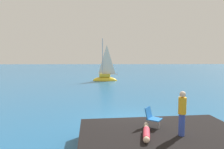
{
  "coord_description": "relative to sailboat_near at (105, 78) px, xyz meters",
  "views": [
    {
      "loc": [
        -1.41,
        -10.99,
        3.67
      ],
      "look_at": [
        -0.71,
        14.53,
        1.31
      ],
      "focal_mm": 32.08,
      "sensor_mm": 36.0,
      "label": 1
    }
  ],
  "objects": [
    {
      "name": "ground_plane",
      "position": [
        1.64,
        -18.61,
        -0.37
      ],
      "size": [
        160.0,
        160.0,
        0.0
      ],
      "primitive_type": "plane",
      "color": "#236093"
    },
    {
      "name": "boulder_inland",
      "position": [
        4.61,
        -20.35,
        -0.37
      ],
      "size": [
        1.5,
        1.24,
        0.87
      ],
      "primitive_type": "cube",
      "rotation": [
        -0.0,
        0.16,
        2.93
      ],
      "color": "black",
      "rests_on": "ground"
    },
    {
      "name": "person_sunbather",
      "position": [
        1.66,
        -22.67,
        0.55
      ],
      "size": [
        0.52,
        1.75,
        0.25
      ],
      "rotation": [
        0.0,
        0.0,
        1.37
      ],
      "color": "#DB384C",
      "rests_on": "shore_ledge"
    },
    {
      "name": "boulder_seaward",
      "position": [
        0.43,
        -20.19,
        -0.37
      ],
      "size": [
        0.78,
        0.86,
        0.56
      ],
      "primitive_type": "cube",
      "rotation": [
        -0.17,
        0.12,
        1.8
      ],
      "color": "black",
      "rests_on": "ground"
    },
    {
      "name": "sailboat_near",
      "position": [
        0.0,
        0.0,
        0.0
      ],
      "size": [
        3.75,
        1.53,
        6.86
      ],
      "rotation": [
        0.0,
        0.0,
        3.06
      ],
      "color": "yellow",
      "rests_on": "ground"
    },
    {
      "name": "beach_chair",
      "position": [
        2.05,
        -21.78,
        0.88
      ],
      "size": [
        0.76,
        0.73,
        0.8
      ],
      "rotation": [
        0.0,
        0.0,
        5.67
      ],
      "color": "blue",
      "rests_on": "shore_ledge"
    },
    {
      "name": "shore_ledge",
      "position": [
        2.35,
        -22.53,
        0.03
      ],
      "size": [
        6.57,
        4.75,
        0.81
      ],
      "primitive_type": "cube",
      "rotation": [
        0.0,
        0.0,
        0.09
      ],
      "color": "black",
      "rests_on": "ground"
    },
    {
      "name": "person_standing",
      "position": [
        2.93,
        -22.67,
        1.3
      ],
      "size": [
        0.28,
        0.28,
        1.62
      ],
      "rotation": [
        0.0,
        0.0,
        4.27
      ],
      "color": "#334CB2",
      "rests_on": "shore_ledge"
    }
  ]
}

